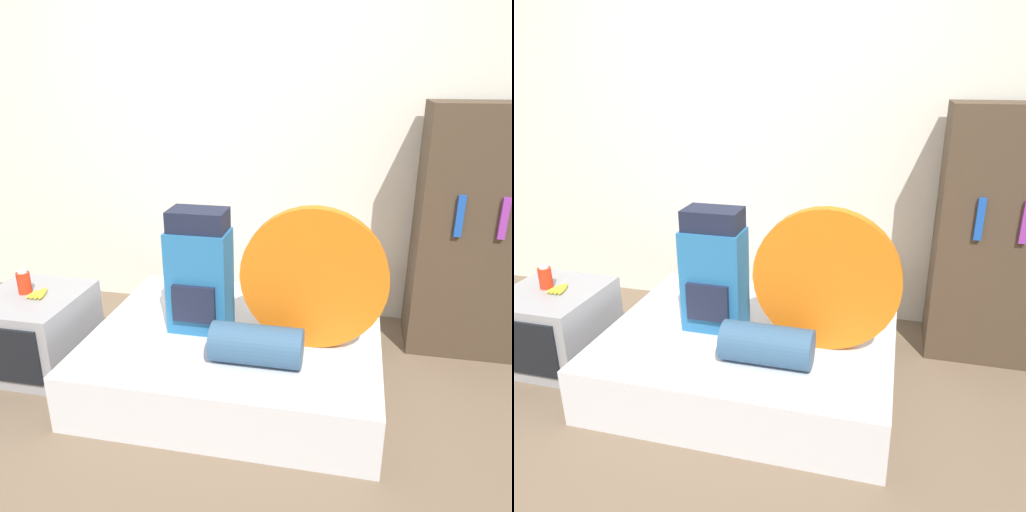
% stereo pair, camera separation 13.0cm
% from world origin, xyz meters
% --- Properties ---
extents(ground_plane, '(16.00, 16.00, 0.00)m').
position_xyz_m(ground_plane, '(0.00, 0.00, 0.00)').
color(ground_plane, brown).
extents(wall_back, '(8.00, 0.05, 2.60)m').
position_xyz_m(wall_back, '(0.00, 1.66, 1.30)').
color(wall_back, silver).
rests_on(wall_back, ground_plane).
extents(bed, '(1.58, 1.29, 0.32)m').
position_xyz_m(bed, '(0.23, 0.68, 0.16)').
color(bed, silver).
rests_on(bed, ground_plane).
extents(backpack, '(0.33, 0.24, 0.69)m').
position_xyz_m(backpack, '(0.02, 0.67, 0.65)').
color(backpack, '#23669E').
rests_on(backpack, bed).
extents(tent_bag, '(0.75, 0.07, 0.75)m').
position_xyz_m(tent_bag, '(0.65, 0.60, 0.69)').
color(tent_bag, orange).
rests_on(tent_bag, bed).
extents(sleeping_roll, '(0.45, 0.20, 0.20)m').
position_xyz_m(sleeping_roll, '(0.40, 0.37, 0.42)').
color(sleeping_roll, '#33567A').
rests_on(sleeping_roll, bed).
extents(television, '(0.56, 0.61, 0.45)m').
position_xyz_m(television, '(-0.99, 0.58, 0.23)').
color(television, '#939399').
rests_on(television, ground_plane).
extents(canister, '(0.08, 0.08, 0.14)m').
position_xyz_m(canister, '(-1.04, 0.62, 0.52)').
color(canister, red).
rests_on(canister, television).
extents(banana_bunch, '(0.11, 0.15, 0.03)m').
position_xyz_m(banana_bunch, '(-0.93, 0.60, 0.47)').
color(banana_bunch, yellow).
rests_on(banana_bunch, television).
extents(bookshelf, '(0.87, 0.44, 1.52)m').
position_xyz_m(bookshelf, '(1.64, 1.35, 0.76)').
color(bookshelf, '#473828').
rests_on(bookshelf, ground_plane).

